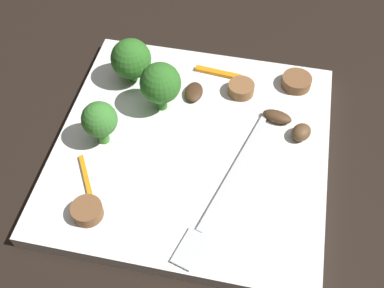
% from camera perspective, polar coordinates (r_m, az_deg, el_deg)
% --- Properties ---
extents(ground_plane, '(1.40, 1.40, 0.00)m').
position_cam_1_polar(ground_plane, '(0.48, -0.00, -1.04)').
color(ground_plane, black).
extents(plate, '(0.26, 0.26, 0.01)m').
position_cam_1_polar(plate, '(0.48, -0.00, -0.52)').
color(plate, white).
rests_on(plate, ground_plane).
extents(fork, '(0.18, 0.06, 0.00)m').
position_cam_1_polar(fork, '(0.44, 3.30, -6.17)').
color(fork, silver).
rests_on(fork, plate).
extents(broccoli_floret_0, '(0.04, 0.04, 0.05)m').
position_cam_1_polar(broccoli_floret_0, '(0.52, -7.24, 9.96)').
color(broccoli_floret_0, '#347525').
rests_on(broccoli_floret_0, plate).
extents(broccoli_floret_1, '(0.03, 0.03, 0.05)m').
position_cam_1_polar(broccoli_floret_1, '(0.46, -10.90, 2.78)').
color(broccoli_floret_1, '#408630').
rests_on(broccoli_floret_1, plate).
extents(broccoli_floret_2, '(0.04, 0.04, 0.06)m').
position_cam_1_polar(broccoli_floret_2, '(0.48, -3.76, 7.15)').
color(broccoli_floret_2, '#347525').
rests_on(broccoli_floret_2, plate).
extents(sausage_slice_0, '(0.04, 0.04, 0.01)m').
position_cam_1_polar(sausage_slice_0, '(0.53, 12.28, 7.24)').
color(sausage_slice_0, brown).
rests_on(sausage_slice_0, plate).
extents(sausage_slice_1, '(0.04, 0.04, 0.01)m').
position_cam_1_polar(sausage_slice_1, '(0.52, 5.84, 6.55)').
color(sausage_slice_1, brown).
rests_on(sausage_slice_1, plate).
extents(sausage_slice_2, '(0.04, 0.04, 0.01)m').
position_cam_1_polar(sausage_slice_2, '(0.43, -12.32, -7.76)').
color(sausage_slice_2, brown).
rests_on(sausage_slice_2, plate).
extents(mushroom_0, '(0.03, 0.02, 0.01)m').
position_cam_1_polar(mushroom_0, '(0.51, 0.22, 6.19)').
color(mushroom_0, '#422B19').
rests_on(mushroom_0, plate).
extents(mushroom_1, '(0.02, 0.03, 0.01)m').
position_cam_1_polar(mushroom_1, '(0.50, 10.06, 3.21)').
color(mushroom_1, '#4C331E').
rests_on(mushroom_1, plate).
extents(mushroom_2, '(0.03, 0.03, 0.01)m').
position_cam_1_polar(mushroom_2, '(0.49, 12.82, 1.37)').
color(mushroom_2, brown).
rests_on(mushroom_2, plate).
extents(pepper_strip_0, '(0.05, 0.03, 0.00)m').
position_cam_1_polar(pepper_strip_0, '(0.46, -12.41, -4.02)').
color(pepper_strip_0, orange).
rests_on(pepper_strip_0, plate).
extents(pepper_strip_3, '(0.01, 0.05, 0.00)m').
position_cam_1_polar(pepper_strip_3, '(0.54, 3.11, 8.42)').
color(pepper_strip_3, orange).
rests_on(pepper_strip_3, plate).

